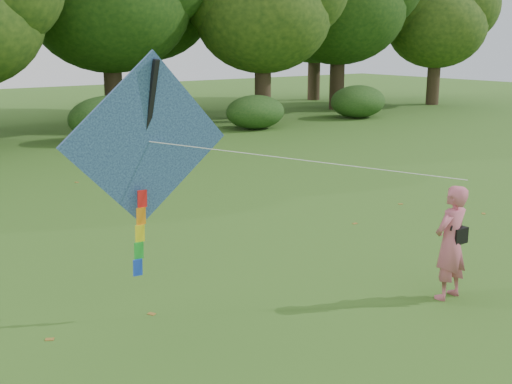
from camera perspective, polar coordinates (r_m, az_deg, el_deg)
ground at (r=11.06m, az=11.42°, el=-8.67°), size 100.00×100.00×0.00m
man_kite_flyer at (r=10.75m, az=16.92°, el=-4.33°), size 0.72×0.50×1.88m
crossbody_bag at (r=10.79m, az=17.46°, el=-3.62°), size 0.43×0.20×0.73m
flying_kite at (r=9.38m, az=-9.64°, el=4.23°), size 5.74×2.67×3.31m
tree_line at (r=31.17m, az=-19.41°, el=15.46°), size 54.70×15.30×9.48m
shrub_band at (r=25.60m, az=-20.20°, el=5.32°), size 39.15×3.22×1.88m
fallen_leaves at (r=12.39m, az=0.70°, el=-5.92°), size 10.86×13.60×0.01m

